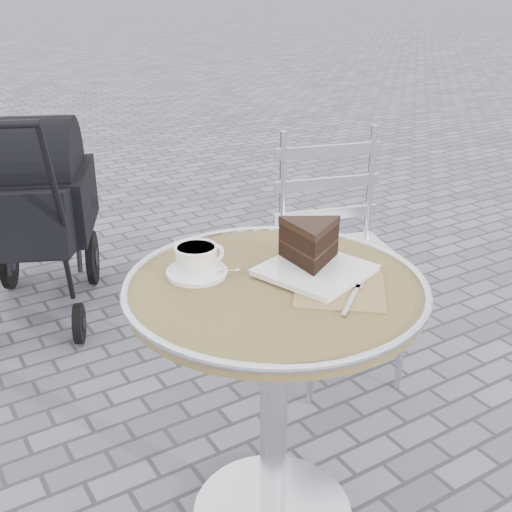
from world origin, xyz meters
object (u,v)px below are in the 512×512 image
cake_plate_set (313,249)px  bistro_chair (333,226)px  cappuccino_set (197,262)px  baby_stroller (33,216)px  cafe_table (275,344)px

cake_plate_set → bistro_chair: size_ratio=0.43×
cappuccino_set → bistro_chair: size_ratio=0.18×
bistro_chair → baby_stroller: size_ratio=0.88×
cappuccino_set → bistro_chair: bearing=25.1°
cappuccino_set → cake_plate_set: size_ratio=0.42×
cappuccino_set → bistro_chair: 0.90m
cafe_table → baby_stroller: 1.61m
cappuccino_set → cafe_table: bearing=-51.2°
bistro_chair → baby_stroller: baby_stroller is taller
bistro_chair → baby_stroller: 1.32m
cappuccino_set → baby_stroller: (-0.07, 1.45, -0.33)m
cappuccino_set → baby_stroller: bearing=88.2°
cake_plate_set → baby_stroller: (-0.32, 1.57, -0.35)m
cake_plate_set → bistro_chair: (0.51, 0.56, -0.23)m
cafe_table → cappuccino_set: cappuccino_set is taller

